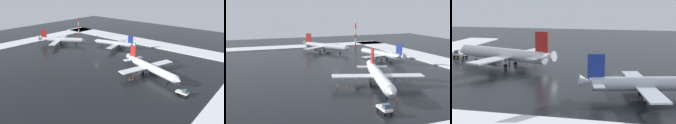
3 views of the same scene
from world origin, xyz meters
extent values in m
plane|color=black|center=(0.00, 0.00, 0.00)|extent=(240.00, 240.00, 0.00)
cube|color=white|center=(0.00, -50.00, 0.17)|extent=(152.00, 16.00, 0.33)
cube|color=white|center=(67.00, 0.00, 0.17)|extent=(14.00, 116.00, 0.33)
cylinder|color=white|center=(-32.00, -2.35, 3.44)|extent=(29.03, 12.47, 3.34)
cone|color=white|center=(-47.10, 2.68, 3.44)|extent=(3.24, 3.76, 3.17)
cone|color=white|center=(-16.70, -7.43, 4.03)|extent=(4.23, 3.80, 3.25)
cube|color=white|center=(-31.74, -10.92, 3.14)|extent=(8.13, 13.49, 0.35)
cylinder|color=gray|center=(-31.59, -8.90, 2.16)|extent=(3.79, 2.92, 1.97)
cube|color=white|center=(-26.66, 4.37, 3.14)|extent=(8.13, 13.49, 0.35)
cylinder|color=gray|center=(-27.74, 2.66, 2.16)|extent=(3.79, 2.92, 1.97)
cube|color=red|center=(-18.94, -6.69, 7.66)|extent=(3.84, 1.58, 5.50)
cube|color=white|center=(-20.06, -9.42, 3.83)|extent=(3.91, 5.28, 0.24)
cube|color=white|center=(-18.20, -3.83, 3.83)|extent=(3.91, 5.28, 0.24)
cylinder|color=black|center=(-41.79, 0.91, 1.97)|extent=(0.24, 0.24, 0.69)
cylinder|color=black|center=(-41.79, 0.91, 0.54)|extent=(1.13, 0.67, 1.08)
cylinder|color=black|center=(-29.88, -5.33, 1.97)|extent=(0.24, 0.24, 0.69)
cylinder|color=black|center=(-29.88, -5.33, 0.54)|extent=(1.13, 0.67, 1.08)
cylinder|color=black|center=(-28.52, -1.22, 1.97)|extent=(0.24, 0.24, 0.69)
cylinder|color=black|center=(-28.52, -1.22, 0.54)|extent=(1.13, 0.67, 1.08)
cylinder|color=silver|center=(40.91, -9.65, 3.15)|extent=(24.14, 17.61, 3.06)
cone|color=silver|center=(28.79, -17.79, 3.15)|extent=(3.42, 3.62, 2.91)
cone|color=silver|center=(53.17, -1.41, 3.69)|extent=(4.12, 3.95, 2.98)
cube|color=silver|center=(47.27, -14.27, 2.88)|extent=(9.82, 11.93, 0.32)
cylinder|color=gray|center=(45.89, -13.03, 1.98)|extent=(3.55, 3.20, 1.80)
cube|color=silver|center=(39.03, -2.01, 2.88)|extent=(9.82, 11.93, 0.32)
cylinder|color=gray|center=(39.66, -3.76, 1.98)|extent=(3.55, 3.20, 1.80)
cube|color=red|center=(51.37, -2.61, 7.03)|extent=(3.17, 2.28, 5.04)
cube|color=silver|center=(52.73, -4.96, 3.51)|extent=(4.36, 4.89, 0.22)
cube|color=silver|center=(49.72, -0.47, 3.51)|extent=(4.36, 4.89, 0.22)
cylinder|color=black|center=(33.06, -14.92, 1.80)|extent=(0.22, 0.22, 0.63)
cylinder|color=black|center=(33.06, -14.92, 0.50)|extent=(1.00, 0.81, 0.99)
cylinder|color=black|center=(44.25, -9.79, 1.80)|extent=(0.22, 0.22, 0.63)
cylinder|color=black|center=(44.25, -9.79, 0.50)|extent=(1.00, 0.81, 0.99)
cylinder|color=black|center=(42.04, -6.50, 1.80)|extent=(0.22, 0.22, 0.63)
cylinder|color=black|center=(42.04, -6.50, 0.50)|extent=(1.00, 0.81, 0.99)
cylinder|color=silver|center=(9.64, -26.18, 2.87)|extent=(24.49, 8.77, 2.78)
cone|color=silver|center=(22.50, -22.90, 2.87)|extent=(2.56, 3.05, 2.65)
cone|color=silver|center=(-3.37, -29.50, 3.36)|extent=(3.42, 3.02, 2.71)
cube|color=silver|center=(5.60, -20.28, 2.62)|extent=(6.12, 11.21, 0.29)
cylinder|color=gray|center=(6.40, -21.77, 1.80)|extent=(3.10, 2.28, 1.64)
cube|color=silver|center=(8.92, -33.29, 2.62)|extent=(6.12, 11.21, 0.29)
cylinder|color=gray|center=(8.91, -31.61, 1.80)|extent=(3.10, 2.28, 1.64)
cube|color=navy|center=(-1.47, -29.01, 6.39)|extent=(3.25, 1.10, 4.59)
cube|color=silver|center=(-1.92, -26.59, 3.19)|extent=(3.03, 4.34, 0.20)
cube|color=silver|center=(-0.70, -31.35, 3.19)|extent=(3.03, 4.34, 0.20)
cylinder|color=black|center=(17.97, -24.05, 1.64)|extent=(0.20, 0.20, 0.57)
cylinder|color=black|center=(17.97, -24.05, 0.45)|extent=(0.94, 0.50, 0.90)
cylinder|color=black|center=(6.81, -25.04, 1.64)|extent=(0.20, 0.20, 0.57)
cylinder|color=black|center=(6.81, -25.04, 0.45)|extent=(0.94, 0.50, 0.90)
cylinder|color=black|center=(7.70, -28.53, 1.64)|extent=(0.20, 0.20, 0.57)
cylinder|color=black|center=(7.70, -28.53, 0.45)|extent=(0.94, 0.50, 0.90)
cube|color=silver|center=(-50.48, 6.63, 1.15)|extent=(4.69, 2.40, 0.50)
cube|color=#3F5160|center=(-51.40, 6.67, 1.95)|extent=(1.47, 1.56, 1.10)
cylinder|color=black|center=(-52.13, 5.71, 0.45)|extent=(0.91, 0.36, 0.90)
cylinder|color=black|center=(-52.04, 7.69, 0.45)|extent=(0.91, 0.36, 0.90)
cylinder|color=black|center=(-48.91, 5.57, 0.45)|extent=(0.91, 0.36, 0.90)
cylinder|color=black|center=(-48.83, 7.54, 0.45)|extent=(0.91, 0.36, 0.90)
cylinder|color=black|center=(-30.58, -0.76, 0.42)|extent=(0.16, 0.16, 0.85)
cylinder|color=black|center=(-30.61, -0.96, 0.42)|extent=(0.16, 0.16, 0.85)
cylinder|color=orange|center=(-30.59, -0.86, 1.16)|extent=(0.36, 0.36, 0.62)
sphere|color=tan|center=(-30.59, -0.86, 1.59)|extent=(0.24, 0.24, 0.24)
cylinder|color=black|center=(-46.57, 0.58, 0.42)|extent=(0.16, 0.16, 0.85)
cylinder|color=black|center=(-46.37, 0.56, 0.42)|extent=(0.16, 0.16, 0.85)
cylinder|color=orange|center=(-46.47, 0.57, 1.16)|extent=(0.36, 0.36, 0.62)
sphere|color=tan|center=(-46.47, 0.57, 1.59)|extent=(0.24, 0.24, 0.24)
cylinder|color=black|center=(-29.02, 10.11, 0.42)|extent=(0.16, 0.16, 0.85)
cylinder|color=black|center=(-29.20, 10.21, 0.42)|extent=(0.16, 0.16, 0.85)
cylinder|color=orange|center=(-29.11, 10.16, 1.16)|extent=(0.36, 0.36, 0.62)
sphere|color=tan|center=(-29.11, 10.16, 1.59)|extent=(0.24, 0.24, 0.24)
cylinder|color=red|center=(47.68, -30.54, 1.48)|extent=(0.70, 0.70, 2.96)
cylinder|color=white|center=(47.68, -30.54, 4.45)|extent=(0.70, 0.70, 2.96)
cylinder|color=red|center=(47.68, -30.54, 7.41)|extent=(0.70, 0.70, 2.96)
cylinder|color=white|center=(47.68, -30.54, 10.38)|extent=(0.70, 0.70, 2.96)
cylinder|color=red|center=(47.68, -30.54, 13.34)|extent=(0.70, 0.70, 2.96)
cylinder|color=white|center=(47.68, -30.54, 16.31)|extent=(0.70, 0.70, 2.96)
cone|color=orange|center=(-28.54, 7.01, 0.28)|extent=(0.36, 0.36, 0.55)
cone|color=orange|center=(-24.17, -2.12, 0.28)|extent=(0.36, 0.36, 0.55)
camera|label=1|loc=(-76.93, 78.57, 39.44)|focal=35.00mm
camera|label=2|loc=(-104.71, 39.02, 24.35)|focal=45.00mm
camera|label=3|loc=(6.95, -92.43, 18.98)|focal=55.00mm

